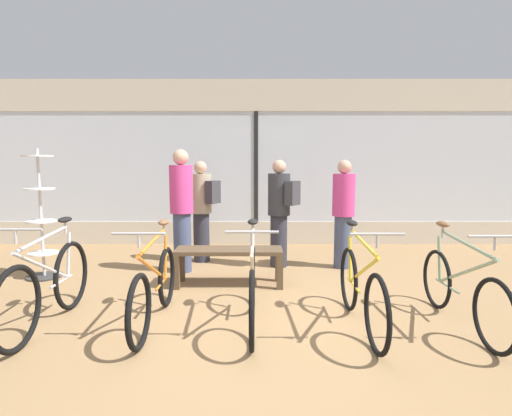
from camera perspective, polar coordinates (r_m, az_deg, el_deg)
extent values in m
plane|color=#99754C|center=(4.35, -0.02, -15.19)|extent=(24.00, 24.00, 0.00)
cube|color=beige|center=(7.97, 0.01, -3.55)|extent=(12.00, 0.08, 0.45)
cube|color=silver|center=(7.85, 0.01, 5.84)|extent=(12.00, 0.04, 2.15)
cube|color=beige|center=(7.96, 0.01, 15.80)|extent=(12.00, 0.08, 0.60)
cube|color=black|center=(7.82, 0.01, 5.84)|extent=(0.08, 0.02, 2.15)
torus|color=black|center=(4.91, -24.87, -8.69)|extent=(0.05, 0.75, 0.75)
torus|color=black|center=(4.04, -31.08, -12.21)|extent=(0.05, 0.75, 0.75)
cylinder|color=#BCBCC1|center=(4.37, -28.06, -7.41)|extent=(0.03, 0.96, 0.51)
cylinder|color=#BCBCC1|center=(4.82, -25.20, -6.04)|extent=(0.03, 0.11, 0.49)
cylinder|color=#BCBCC1|center=(4.34, -28.07, -3.79)|extent=(0.03, 0.88, 0.10)
cylinder|color=#BCBCC1|center=(4.71, -26.06, -9.38)|extent=(0.03, 0.46, 0.03)
cylinder|color=#B2B2B7|center=(4.73, -25.58, -2.47)|extent=(0.02, 0.02, 0.14)
ellipsoid|color=black|center=(4.72, -25.63, -1.51)|extent=(0.11, 0.22, 0.06)
cylinder|color=#B2B2B7|center=(3.95, -31.14, -3.51)|extent=(0.02, 0.02, 0.12)
cylinder|color=#ADADB2|center=(3.94, -31.19, -2.65)|extent=(0.46, 0.02, 0.02)
torus|color=black|center=(4.67, -12.64, -9.54)|extent=(0.05, 0.66, 0.66)
torus|color=black|center=(3.69, -16.38, -14.01)|extent=(0.05, 0.66, 0.66)
cylinder|color=orange|center=(4.07, -14.51, -8.47)|extent=(0.03, 1.00, 0.51)
cylinder|color=orange|center=(4.57, -12.82, -6.78)|extent=(0.03, 0.11, 0.49)
cylinder|color=orange|center=(4.04, -14.51, -4.58)|extent=(0.03, 0.93, 0.10)
cylinder|color=orange|center=(4.44, -13.33, -10.38)|extent=(0.03, 0.48, 0.03)
cylinder|color=#B2B2B7|center=(4.47, -13.04, -3.02)|extent=(0.02, 0.02, 0.14)
ellipsoid|color=brown|center=(4.46, -13.06, -2.01)|extent=(0.11, 0.22, 0.06)
cylinder|color=#B2B2B7|center=(3.58, -16.42, -4.48)|extent=(0.02, 0.02, 0.12)
cylinder|color=#ADADB2|center=(3.57, -16.45, -3.54)|extent=(0.46, 0.02, 0.02)
torus|color=black|center=(4.48, -0.47, -9.82)|extent=(0.04, 0.70, 0.70)
torus|color=black|center=(3.53, -0.63, -14.39)|extent=(0.04, 0.70, 0.70)
cylinder|color=beige|center=(3.90, -0.55, -8.67)|extent=(0.03, 0.94, 0.51)
cylinder|color=beige|center=(4.38, -0.48, -6.96)|extent=(0.03, 0.11, 0.49)
cylinder|color=beige|center=(3.86, -0.55, -4.61)|extent=(0.03, 0.87, 0.10)
cylinder|color=beige|center=(4.27, -0.50, -10.67)|extent=(0.03, 0.45, 0.03)
cylinder|color=#B2B2B7|center=(4.28, -0.49, -3.04)|extent=(0.02, 0.02, 0.14)
ellipsoid|color=black|center=(4.27, -0.49, -1.98)|extent=(0.11, 0.22, 0.06)
cylinder|color=#B2B2B7|center=(3.42, -0.63, -4.43)|extent=(0.02, 0.02, 0.12)
cylinder|color=#ADADB2|center=(3.41, -0.63, -3.44)|extent=(0.46, 0.02, 0.02)
torus|color=black|center=(4.55, 13.08, -9.83)|extent=(0.04, 0.69, 0.69)
torus|color=black|center=(3.61, 16.85, -14.29)|extent=(0.04, 0.69, 0.69)
cylinder|color=gold|center=(3.97, 14.98, -8.69)|extent=(0.03, 0.96, 0.51)
cylinder|color=gold|center=(4.45, 13.28, -7.01)|extent=(0.03, 0.11, 0.49)
cylinder|color=gold|center=(3.94, 14.98, -4.71)|extent=(0.03, 0.89, 0.10)
cylinder|color=gold|center=(4.33, 13.78, -10.67)|extent=(0.03, 0.46, 0.03)
cylinder|color=#B2B2B7|center=(4.35, 13.50, -3.15)|extent=(0.02, 0.02, 0.14)
ellipsoid|color=black|center=(4.34, 13.53, -2.11)|extent=(0.11, 0.22, 0.06)
cylinder|color=#B2B2B7|center=(3.50, 16.89, -4.56)|extent=(0.02, 0.02, 0.12)
cylinder|color=#ADADB2|center=(3.49, 16.92, -3.59)|extent=(0.46, 0.02, 0.02)
torus|color=black|center=(4.92, 24.39, -9.23)|extent=(0.04, 0.65, 0.65)
torus|color=black|center=(4.01, 30.89, -13.12)|extent=(0.04, 0.65, 0.65)
cylinder|color=gray|center=(4.36, 27.69, -8.12)|extent=(0.03, 1.01, 0.51)
cylinder|color=gray|center=(4.83, 24.72, -6.60)|extent=(0.03, 0.11, 0.49)
cylinder|color=gray|center=(4.33, 27.70, -4.49)|extent=(0.03, 0.94, 0.10)
cylinder|color=gray|center=(4.71, 25.63, -9.99)|extent=(0.03, 0.49, 0.03)
cylinder|color=#B2B2B7|center=(4.74, 25.09, -3.05)|extent=(0.02, 0.02, 0.14)
ellipsoid|color=brown|center=(4.72, 25.14, -2.09)|extent=(0.11, 0.22, 0.06)
cylinder|color=#B2B2B7|center=(3.91, 30.96, -4.36)|extent=(0.02, 0.02, 0.12)
cylinder|color=#ADADB2|center=(3.90, 31.01, -3.49)|extent=(0.46, 0.02, 0.02)
cylinder|color=#333333|center=(6.46, -27.95, -8.61)|extent=(0.48, 0.48, 0.03)
cylinder|color=silver|center=(6.30, -28.37, -0.76)|extent=(0.04, 0.04, 1.80)
cylinder|color=white|center=(6.38, -28.11, -5.68)|extent=(0.40, 0.40, 0.02)
cylinder|color=white|center=(6.31, -28.32, -1.66)|extent=(0.40, 0.40, 0.02)
cylinder|color=white|center=(6.27, -28.54, 2.43)|extent=(0.40, 0.40, 0.02)
cylinder|color=white|center=(6.26, -28.76, 6.55)|extent=(0.40, 0.40, 0.02)
cube|color=brown|center=(5.27, -3.90, -6.08)|extent=(1.40, 0.44, 0.05)
cube|color=brown|center=(5.25, -11.32, -9.01)|extent=(0.08, 0.08, 0.44)
cube|color=brown|center=(5.15, 3.41, -9.17)|extent=(0.08, 0.08, 0.44)
cube|color=brown|center=(5.59, -10.59, -8.04)|extent=(0.08, 0.08, 0.44)
cube|color=brown|center=(5.50, 3.19, -8.17)|extent=(0.08, 0.08, 0.44)
cylinder|color=#424C6B|center=(6.29, 12.28, -4.73)|extent=(0.27, 0.27, 0.81)
cylinder|color=#D13D84|center=(6.20, 12.44, 1.83)|extent=(0.35, 0.35, 0.64)
sphere|color=tan|center=(6.18, 12.53, 5.75)|extent=(0.21, 0.21, 0.21)
cylinder|color=#2D2D38|center=(6.60, -7.79, -4.15)|extent=(0.35, 0.35, 0.80)
cylinder|color=tan|center=(6.51, -7.88, 2.06)|extent=(0.46, 0.46, 0.63)
sphere|color=tan|center=(6.49, -7.94, 5.75)|extent=(0.21, 0.21, 0.21)
cube|color=#38383D|center=(6.37, -6.17, 2.27)|extent=(0.24, 0.28, 0.36)
cylinder|color=#424C6B|center=(6.01, -10.47, -4.85)|extent=(0.34, 0.34, 0.88)
cylinder|color=#D13D84|center=(5.91, -10.62, 2.66)|extent=(0.45, 0.45, 0.70)
sphere|color=tan|center=(5.90, -10.72, 7.14)|extent=(0.23, 0.23, 0.23)
cylinder|color=#2D2D38|center=(6.23, 3.27, -4.69)|extent=(0.36, 0.36, 0.81)
cylinder|color=#333338|center=(6.14, 3.31, 1.95)|extent=(0.47, 0.47, 0.64)
sphere|color=tan|center=(6.12, 3.34, 5.91)|extent=(0.21, 0.21, 0.21)
cube|color=#38383D|center=(6.01, 5.25, 2.14)|extent=(0.25, 0.28, 0.36)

